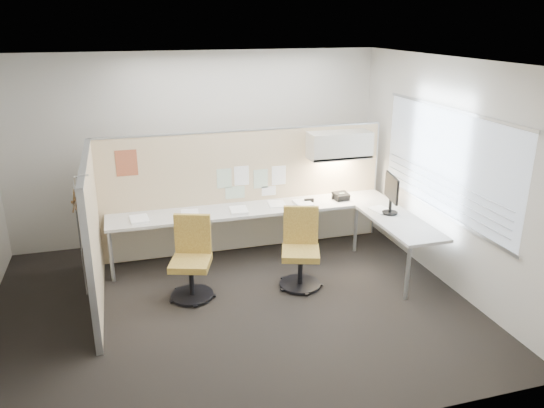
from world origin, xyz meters
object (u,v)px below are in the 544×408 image
object	(u,v)px
desk	(280,217)
chair_right	(301,251)
monitor	(391,192)
phone	(341,196)
chair_left	(192,261)

from	to	relation	value
desk	chair_right	bearing A→B (deg)	-88.91
monitor	desk	bearing A→B (deg)	77.33
monitor	phone	distance (m)	0.87
phone	chair_left	bearing A→B (deg)	-163.92
desk	chair_left	size ratio (longest dim) A/B	4.06
chair_left	monitor	xyz separation A→B (m)	(2.71, 0.14, 0.58)
desk	monitor	bearing A→B (deg)	-23.78
desk	chair_left	distance (m)	1.54
chair_right	chair_left	bearing A→B (deg)	-165.76
chair_left	phone	xyz separation A→B (m)	(2.31, 0.87, 0.32)
desk	phone	size ratio (longest dim) A/B	17.99
monitor	phone	bearing A→B (deg)	39.83
chair_right	monitor	xyz separation A→B (m)	(1.35, 0.24, 0.58)
chair_left	monitor	size ratio (longest dim) A/B	1.85
desk	chair_left	xyz separation A→B (m)	(-1.34, -0.75, -0.14)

